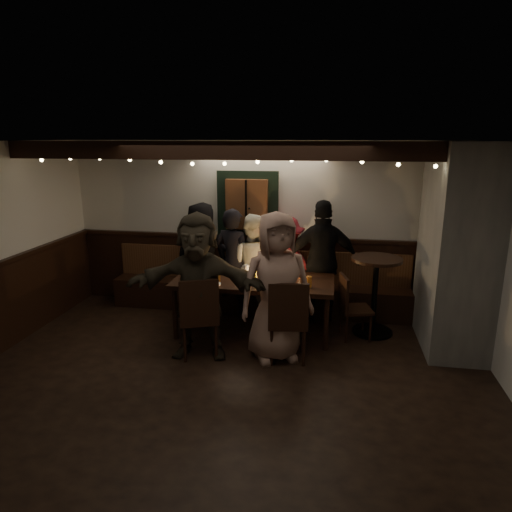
% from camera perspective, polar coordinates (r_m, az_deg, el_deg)
% --- Properties ---
extents(room, '(6.02, 5.01, 2.62)m').
position_cam_1_polar(room, '(6.04, 9.02, -0.60)').
color(room, black).
rests_on(room, ground).
extents(dining_table, '(2.16, 0.93, 0.94)m').
position_cam_1_polar(dining_table, '(6.21, -0.33, -3.53)').
color(dining_table, black).
rests_on(dining_table, ground).
extents(chair_near_left, '(0.60, 0.60, 1.03)m').
position_cam_1_polar(chair_near_left, '(5.60, -7.13, -7.10)').
color(chair_near_left, black).
rests_on(chair_near_left, ground).
extents(chair_near_right, '(0.52, 0.52, 1.03)m').
position_cam_1_polar(chair_near_right, '(5.45, 4.01, -7.63)').
color(chair_near_right, black).
rests_on(chair_near_right, ground).
extents(chair_end, '(0.48, 0.48, 0.88)m').
position_cam_1_polar(chair_end, '(6.24, 11.67, -5.82)').
color(chair_end, black).
rests_on(chair_end, ground).
extents(high_top, '(0.68, 0.68, 1.08)m').
position_cam_1_polar(high_top, '(6.42, 14.67, -3.65)').
color(high_top, black).
rests_on(high_top, ground).
extents(person_a, '(0.84, 0.56, 1.70)m').
position_cam_1_polar(person_a, '(7.06, -6.76, -0.18)').
color(person_a, black).
rests_on(person_a, ground).
extents(person_b, '(0.69, 0.56, 1.64)m').
position_cam_1_polar(person_b, '(6.86, -2.88, -0.80)').
color(person_b, black).
rests_on(person_b, ground).
extents(person_c, '(0.88, 0.76, 1.55)m').
position_cam_1_polar(person_c, '(6.90, -0.47, -1.06)').
color(person_c, beige).
rests_on(person_c, ground).
extents(person_d, '(1.06, 0.71, 1.53)m').
position_cam_1_polar(person_d, '(6.83, 3.64, -1.36)').
color(person_d, maroon).
rests_on(person_d, ground).
extents(person_e, '(1.09, 0.55, 1.79)m').
position_cam_1_polar(person_e, '(6.69, 8.36, -0.67)').
color(person_e, black).
rests_on(person_e, ground).
extents(person_f, '(1.71, 0.66, 1.80)m').
position_cam_1_polar(person_f, '(5.56, -7.25, -3.75)').
color(person_f, '#2F281D').
rests_on(person_f, ground).
extents(person_g, '(1.05, 0.88, 1.82)m').
position_cam_1_polar(person_g, '(5.45, 2.55, -3.92)').
color(person_g, '#9E7869').
rests_on(person_g, ground).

